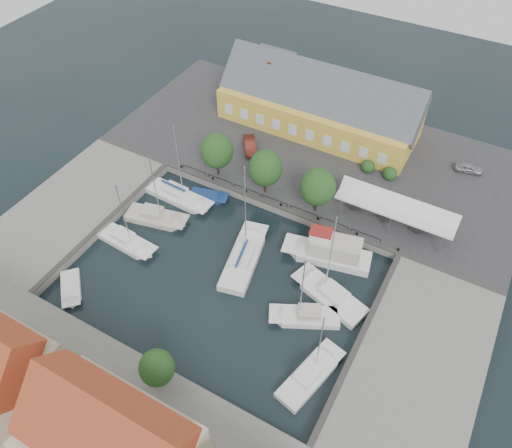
{
  "coord_description": "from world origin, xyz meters",
  "views": [
    {
      "loc": [
        19.67,
        -29.38,
        44.56
      ],
      "look_at": [
        0.0,
        6.0,
        1.5
      ],
      "focal_mm": 35.0,
      "sensor_mm": 36.0,
      "label": 1
    }
  ],
  "objects_px": {
    "west_boat_a": "(178,197)",
    "west_boat_c": "(127,242)",
    "east_boat_b": "(306,317)",
    "warehouse": "(316,104)",
    "car_red": "(250,145)",
    "center_sailboat": "(244,259)",
    "launch_sw": "(71,289)",
    "east_boat_c": "(309,377)",
    "east_boat_a": "(331,297)",
    "west_boat_b": "(155,218)",
    "tent_canopy": "(397,207)",
    "car_silver": "(469,168)",
    "launch_nw": "(208,197)",
    "trawler": "(330,253)"
  },
  "relations": [
    {
      "from": "west_boat_a",
      "to": "west_boat_c",
      "type": "height_order",
      "value": "west_boat_a"
    },
    {
      "from": "east_boat_b",
      "to": "west_boat_a",
      "type": "relative_size",
      "value": 0.83
    },
    {
      "from": "warehouse",
      "to": "car_red",
      "type": "bearing_deg",
      "value": -118.09
    },
    {
      "from": "center_sailboat",
      "to": "launch_sw",
      "type": "distance_m",
      "value": 19.16
    },
    {
      "from": "west_boat_c",
      "to": "launch_sw",
      "type": "height_order",
      "value": "west_boat_c"
    },
    {
      "from": "east_boat_b",
      "to": "east_boat_c",
      "type": "height_order",
      "value": "east_boat_c"
    },
    {
      "from": "warehouse",
      "to": "east_boat_a",
      "type": "height_order",
      "value": "east_boat_a"
    },
    {
      "from": "car_red",
      "to": "east_boat_b",
      "type": "xyz_separation_m",
      "value": [
        18.32,
        -20.53,
        -1.48
      ]
    },
    {
      "from": "car_red",
      "to": "east_boat_c",
      "type": "xyz_separation_m",
      "value": [
        21.39,
        -26.35,
        -1.48
      ]
    },
    {
      "from": "warehouse",
      "to": "west_boat_b",
      "type": "xyz_separation_m",
      "value": [
        -9.33,
        -26.48,
        -4.17
      ]
    },
    {
      "from": "center_sailboat",
      "to": "east_boat_c",
      "type": "xyz_separation_m",
      "value": [
        12.57,
        -9.28,
        -0.1
      ]
    },
    {
      "from": "west_boat_a",
      "to": "west_boat_c",
      "type": "relative_size",
      "value": 1.18
    },
    {
      "from": "tent_canopy",
      "to": "car_silver",
      "type": "xyz_separation_m",
      "value": [
        5.78,
        13.99,
        -2.07
      ]
    },
    {
      "from": "car_silver",
      "to": "east_boat_b",
      "type": "bearing_deg",
      "value": 151.28
    },
    {
      "from": "east_boat_a",
      "to": "launch_nw",
      "type": "height_order",
      "value": "east_boat_a"
    },
    {
      "from": "center_sailboat",
      "to": "launch_sw",
      "type": "height_order",
      "value": "center_sailboat"
    },
    {
      "from": "east_boat_a",
      "to": "west_boat_c",
      "type": "height_order",
      "value": "east_boat_a"
    },
    {
      "from": "trawler",
      "to": "east_boat_b",
      "type": "xyz_separation_m",
      "value": [
        1.08,
        -8.66,
        -0.76
      ]
    },
    {
      "from": "west_boat_c",
      "to": "launch_nw",
      "type": "height_order",
      "value": "west_boat_c"
    },
    {
      "from": "center_sailboat",
      "to": "trawler",
      "type": "height_order",
      "value": "center_sailboat"
    },
    {
      "from": "tent_canopy",
      "to": "west_boat_a",
      "type": "distance_m",
      "value": 27.12
    },
    {
      "from": "center_sailboat",
      "to": "west_boat_c",
      "type": "distance_m",
      "value": 14.06
    },
    {
      "from": "warehouse",
      "to": "west_boat_b",
      "type": "height_order",
      "value": "warehouse"
    },
    {
      "from": "east_boat_a",
      "to": "launch_sw",
      "type": "distance_m",
      "value": 28.21
    },
    {
      "from": "east_boat_c",
      "to": "west_boat_b",
      "type": "bearing_deg",
      "value": 159.0
    },
    {
      "from": "east_boat_c",
      "to": "west_boat_b",
      "type": "height_order",
      "value": "west_boat_b"
    },
    {
      "from": "west_boat_a",
      "to": "launch_sw",
      "type": "bearing_deg",
      "value": -96.24
    },
    {
      "from": "tent_canopy",
      "to": "warehouse",
      "type": "bearing_deg",
      "value": 140.14
    },
    {
      "from": "car_red",
      "to": "launch_nw",
      "type": "xyz_separation_m",
      "value": [
        -0.51,
        -10.13,
        -1.65
      ]
    },
    {
      "from": "center_sailboat",
      "to": "west_boat_a",
      "type": "height_order",
      "value": "center_sailboat"
    },
    {
      "from": "east_boat_a",
      "to": "west_boat_a",
      "type": "relative_size",
      "value": 1.02
    },
    {
      "from": "car_red",
      "to": "launch_sw",
      "type": "xyz_separation_m",
      "value": [
        -5.67,
        -29.6,
        -1.65
      ]
    },
    {
      "from": "tent_canopy",
      "to": "trawler",
      "type": "xyz_separation_m",
      "value": [
        -4.64,
        -7.91,
        -2.67
      ]
    },
    {
      "from": "tent_canopy",
      "to": "west_boat_a",
      "type": "height_order",
      "value": "west_boat_a"
    },
    {
      "from": "center_sailboat",
      "to": "west_boat_b",
      "type": "xyz_separation_m",
      "value": [
        -12.87,
        0.49,
        -0.1
      ]
    },
    {
      "from": "west_boat_c",
      "to": "center_sailboat",
      "type": "bearing_deg",
      "value": 18.1
    },
    {
      "from": "warehouse",
      "to": "car_silver",
      "type": "distance_m",
      "value": 22.55
    },
    {
      "from": "warehouse",
      "to": "tent_canopy",
      "type": "xyz_separation_m",
      "value": [
        16.6,
        -13.86,
        -0.74
      ]
    },
    {
      "from": "center_sailboat",
      "to": "west_boat_a",
      "type": "relative_size",
      "value": 1.14
    },
    {
      "from": "east_boat_c",
      "to": "warehouse",
      "type": "bearing_deg",
      "value": 113.96
    },
    {
      "from": "east_boat_a",
      "to": "launch_nw",
      "type": "distance_m",
      "value": 21.14
    },
    {
      "from": "trawler",
      "to": "car_red",
      "type": "bearing_deg",
      "value": 145.45
    },
    {
      "from": "warehouse",
      "to": "car_red",
      "type": "xyz_separation_m",
      "value": [
        -5.28,
        -9.9,
        -2.69
      ]
    },
    {
      "from": "east_boat_b",
      "to": "east_boat_c",
      "type": "xyz_separation_m",
      "value": [
        3.07,
        -5.82,
        -0.0
      ]
    },
    {
      "from": "center_sailboat",
      "to": "launch_nw",
      "type": "xyz_separation_m",
      "value": [
        -9.33,
        6.94,
        -0.27
      ]
    },
    {
      "from": "center_sailboat",
      "to": "launch_nw",
      "type": "relative_size",
      "value": 2.61
    },
    {
      "from": "tent_canopy",
      "to": "east_boat_c",
      "type": "xyz_separation_m",
      "value": [
        -0.49,
        -22.39,
        -3.42
      ]
    },
    {
      "from": "warehouse",
      "to": "west_boat_c",
      "type": "height_order",
      "value": "warehouse"
    },
    {
      "from": "car_red",
      "to": "west_boat_a",
      "type": "height_order",
      "value": "west_boat_a"
    },
    {
      "from": "car_silver",
      "to": "east_boat_a",
      "type": "distance_m",
      "value": 28.16
    }
  ]
}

